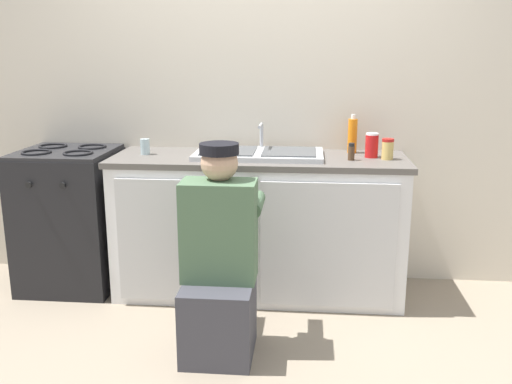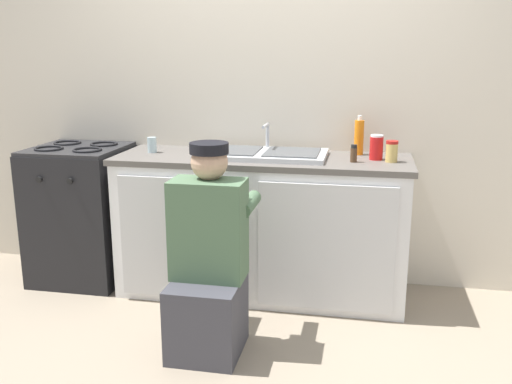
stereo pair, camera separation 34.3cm
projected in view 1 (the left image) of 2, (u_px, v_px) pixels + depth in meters
The scene contains 12 objects.
ground_plane at pixel (255, 310), 3.51m from camera, with size 12.00×12.00×0.00m, color gray.
back_wall at pixel (263, 97), 3.84m from camera, with size 6.00×0.10×2.50m, color beige.
counter_cabinet at pixel (259, 228), 3.69m from camera, with size 1.81×0.62×0.87m.
countertop at pixel (259, 159), 3.59m from camera, with size 1.85×0.62×0.04m, color #5B5651.
sink_double_basin at pixel (259, 153), 3.58m from camera, with size 0.80×0.44×0.19m.
stove_range at pixel (71, 218), 3.80m from camera, with size 0.60×0.62×0.94m.
plumber_person at pixel (219, 269), 2.94m from camera, with size 0.42×0.61×1.10m.
water_glass at pixel (145, 147), 3.64m from camera, with size 0.06×0.06×0.10m.
soda_cup_red at pixel (372, 145), 3.53m from camera, with size 0.08×0.08×0.15m.
soap_bottle_orange at pixel (352, 135), 3.68m from camera, with size 0.06×0.06×0.25m.
spice_bottle_pepper at pixel (351, 152), 3.45m from camera, with size 0.04×0.04×0.10m.
condiment_jar at pixel (388, 149), 3.47m from camera, with size 0.07×0.07×0.13m.
Camera 1 is at (0.31, -3.22, 1.56)m, focal length 40.00 mm.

